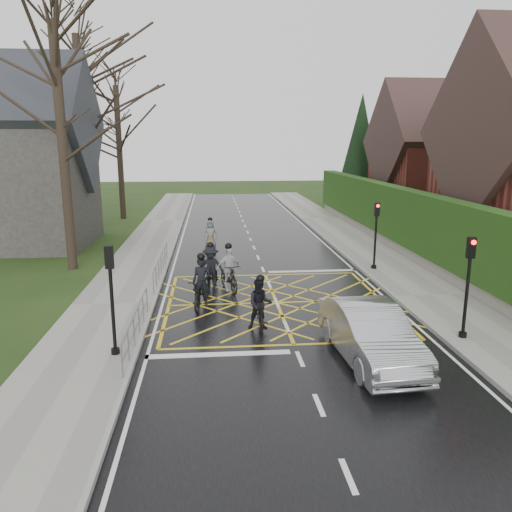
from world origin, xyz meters
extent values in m
plane|color=#1B3210|center=(0.00, 0.00, 0.00)|extent=(120.00, 120.00, 0.00)
cube|color=black|center=(0.00, 0.00, 0.01)|extent=(9.00, 80.00, 0.01)
cube|color=gray|center=(6.00, 0.00, 0.07)|extent=(3.00, 80.00, 0.15)
cube|color=gray|center=(-6.00, 0.00, 0.07)|extent=(3.00, 80.00, 0.15)
cube|color=slate|center=(7.75, 6.00, 0.35)|extent=(0.50, 38.00, 0.70)
cube|color=#1D3D10|center=(7.75, 6.00, 2.10)|extent=(0.90, 38.00, 2.80)
cube|color=maroon|center=(14.75, 18.00, 3.00)|extent=(9.00, 8.00, 6.00)
cube|color=#34221F|center=(14.75, 18.00, 5.90)|extent=(9.80, 8.80, 8.80)
cube|color=maroon|center=(17.45, 18.00, 8.50)|extent=(0.70, 0.70, 1.60)
cylinder|color=black|center=(10.75, 26.00, 0.60)|extent=(0.50, 0.50, 1.20)
cone|color=black|center=(10.75, 26.00, 5.00)|extent=(4.60, 4.60, 10.00)
cube|color=#2D2B28|center=(-13.50, 12.00, 3.50)|extent=(8.00, 7.00, 7.00)
cube|color=#26282D|center=(-13.50, 12.00, 6.90)|extent=(8.80, 7.80, 7.80)
cylinder|color=black|center=(-9.00, 6.00, 5.50)|extent=(0.44, 0.44, 11.00)
cylinder|color=black|center=(-10.00, 14.00, 6.00)|extent=(0.44, 0.44, 12.00)
cylinder|color=black|center=(-9.30, 22.00, 5.00)|extent=(0.44, 0.44, 10.00)
cylinder|color=slate|center=(-4.65, -3.50, 1.00)|extent=(0.05, 5.00, 0.05)
cylinder|color=slate|center=(-4.65, -3.50, 0.55)|extent=(0.04, 5.00, 0.04)
cylinder|color=slate|center=(-4.65, -6.00, 0.50)|extent=(0.04, 0.04, 1.00)
cylinder|color=slate|center=(-4.65, -1.00, 0.50)|extent=(0.04, 0.04, 1.00)
cylinder|color=slate|center=(-4.65, 4.00, 1.00)|extent=(0.05, 6.00, 0.05)
cylinder|color=slate|center=(-4.65, 4.00, 0.55)|extent=(0.04, 6.00, 0.04)
cylinder|color=slate|center=(-4.65, 1.00, 0.50)|extent=(0.04, 0.04, 1.00)
cylinder|color=slate|center=(-4.65, 7.00, 0.50)|extent=(0.04, 0.04, 1.00)
cylinder|color=black|center=(5.10, 4.20, 1.50)|extent=(0.10, 0.10, 3.00)
cylinder|color=black|center=(5.10, 4.20, 0.15)|extent=(0.24, 0.24, 0.30)
cube|color=black|center=(5.10, 4.20, 2.90)|extent=(0.22, 0.16, 0.62)
sphere|color=#FF0C0C|center=(5.10, 4.08, 3.08)|extent=(0.14, 0.14, 0.14)
cylinder|color=black|center=(5.10, -4.20, 1.50)|extent=(0.10, 0.10, 3.00)
cylinder|color=black|center=(5.10, -4.20, 0.15)|extent=(0.24, 0.24, 0.30)
cube|color=black|center=(5.10, -4.20, 2.90)|extent=(0.22, 0.16, 0.62)
sphere|color=#FF0C0C|center=(5.10, -4.32, 3.08)|extent=(0.14, 0.14, 0.14)
cylinder|color=black|center=(-5.10, -4.50, 1.50)|extent=(0.10, 0.10, 3.00)
cylinder|color=black|center=(-5.10, -4.50, 0.15)|extent=(0.24, 0.24, 0.30)
cube|color=black|center=(-5.10, -4.50, 2.90)|extent=(0.22, 0.16, 0.62)
sphere|color=#FF0C0C|center=(-5.10, -4.38, 3.08)|extent=(0.14, 0.14, 0.14)
imported|color=black|center=(-2.78, -0.24, 0.54)|extent=(1.12, 2.17, 1.09)
imported|color=black|center=(-2.78, -0.14, 0.92)|extent=(0.75, 0.57, 1.84)
sphere|color=black|center=(-2.78, -0.14, 1.86)|extent=(0.29, 0.29, 0.29)
imported|color=black|center=(-0.87, -2.67, 0.54)|extent=(0.58, 1.82, 1.08)
imported|color=black|center=(-0.87, -2.57, 0.83)|extent=(0.83, 0.66, 1.66)
sphere|color=black|center=(-0.87, -2.57, 1.68)|extent=(0.26, 0.26, 0.26)
imported|color=black|center=(-2.44, 1.91, 0.53)|extent=(1.20, 2.14, 1.07)
imported|color=black|center=(-2.44, 2.01, 0.91)|extent=(1.30, 0.94, 1.81)
sphere|color=black|center=(-2.44, 2.01, 1.83)|extent=(0.28, 0.28, 0.28)
imported|color=black|center=(-1.72, 1.69, 0.59)|extent=(1.11, 2.04, 1.18)
imported|color=#B3B3B7|center=(-1.72, 1.79, 0.90)|extent=(1.14, 0.73, 1.81)
sphere|color=black|center=(-1.72, 1.79, 1.83)|extent=(0.28, 0.28, 0.28)
imported|color=orange|center=(-2.46, 9.79, 0.49)|extent=(0.73, 1.89, 0.98)
imported|color=#585C5F|center=(-2.46, 9.89, 0.83)|extent=(0.83, 0.56, 1.66)
sphere|color=black|center=(-2.46, 9.89, 1.68)|extent=(0.26, 0.26, 0.26)
imported|color=#AEAFB6|center=(1.89, -5.22, 0.78)|extent=(1.95, 4.81, 1.55)
camera|label=1|loc=(-2.36, -17.69, 5.89)|focal=35.00mm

